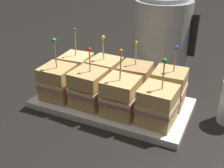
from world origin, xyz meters
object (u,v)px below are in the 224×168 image
(sandwich_back_center_left, at_px, (105,75))
(kettle_steel, at_px, (162,33))
(sandwich_front_center_right, at_px, (121,97))
(sandwich_back_far_left, at_px, (77,70))
(sandwich_front_far_left, at_px, (58,82))
(sandwich_back_far_right, at_px, (169,88))
(serving_platter, at_px, (112,103))
(sandwich_front_far_right, at_px, (157,105))
(sandwich_front_center_left, at_px, (89,88))
(sandwich_back_center_right, at_px, (135,81))

(sandwich_back_center_left, height_order, kettle_steel, kettle_steel)
(sandwich_front_center_right, distance_m, sandwich_back_far_left, 0.21)
(sandwich_front_far_left, distance_m, sandwich_front_center_right, 0.19)
(sandwich_front_center_right, distance_m, sandwich_back_far_right, 0.14)
(serving_platter, xyz_separation_m, sandwich_front_far_right, (0.14, -0.05, 0.06))
(serving_platter, distance_m, sandwich_back_far_left, 0.16)
(sandwich_back_center_left, bearing_deg, sandwich_front_center_right, -46.39)
(sandwich_front_far_left, xyz_separation_m, kettle_steel, (0.18, 0.38, 0.06))
(sandwich_front_center_right, bearing_deg, kettle_steel, 91.41)
(serving_platter, relative_size, sandwich_front_center_left, 2.60)
(serving_platter, xyz_separation_m, sandwich_front_center_right, (0.05, -0.05, 0.06))
(sandwich_front_far_left, distance_m, sandwich_back_center_left, 0.14)
(sandwich_front_far_left, relative_size, kettle_steel, 0.65)
(serving_platter, xyz_separation_m, kettle_steel, (0.04, 0.33, 0.11))
(serving_platter, height_order, sandwich_front_center_left, sandwich_front_center_left)
(sandwich_front_center_left, bearing_deg, sandwich_front_far_right, -0.76)
(sandwich_front_center_left, bearing_deg, sandwich_back_center_left, 88.09)
(sandwich_back_far_left, distance_m, sandwich_back_center_right, 0.19)
(sandwich_front_far_right, height_order, kettle_steel, kettle_steel)
(sandwich_back_far_right, bearing_deg, sandwich_back_center_left, -179.39)
(serving_platter, bearing_deg, sandwich_front_far_right, -18.34)
(sandwich_back_center_right, relative_size, sandwich_back_far_right, 0.98)
(sandwich_front_center_left, xyz_separation_m, sandwich_back_far_left, (-0.09, 0.09, -0.00))
(sandwich_front_far_right, bearing_deg, sandwich_front_center_right, -178.76)
(sandwich_front_center_left, height_order, sandwich_front_far_right, sandwich_front_far_right)
(sandwich_back_far_left, relative_size, sandwich_back_center_right, 1.07)
(sandwich_back_far_right, bearing_deg, kettle_steel, 110.53)
(sandwich_front_far_right, distance_m, kettle_steel, 0.40)
(sandwich_front_far_left, xyz_separation_m, sandwich_front_center_left, (0.10, 0.00, 0.00))
(sandwich_front_center_right, height_order, sandwich_back_far_right, sandwich_front_center_right)
(kettle_steel, bearing_deg, sandwich_front_center_right, -88.59)
(sandwich_front_far_right, xyz_separation_m, sandwich_back_center_left, (-0.19, 0.09, 0.00))
(sandwich_front_center_right, bearing_deg, sandwich_front_far_left, 179.24)
(serving_platter, relative_size, sandwich_back_far_right, 2.53)
(sandwich_front_center_left, bearing_deg, kettle_steel, 77.30)
(sandwich_front_center_left, distance_m, sandwich_back_center_right, 0.13)
(serving_platter, xyz_separation_m, sandwich_back_far_right, (0.14, 0.05, 0.06))
(sandwich_front_center_left, height_order, sandwich_front_center_right, sandwich_front_center_right)
(sandwich_back_center_right, xyz_separation_m, kettle_steel, (-0.01, 0.28, 0.06))
(sandwich_front_far_right, bearing_deg, sandwich_front_far_left, 179.91)
(sandwich_front_center_right, bearing_deg, serving_platter, 133.75)
(sandwich_front_center_right, relative_size, sandwich_front_far_right, 1.05)
(sandwich_back_center_right, bearing_deg, sandwich_front_far_left, -154.20)
(kettle_steel, bearing_deg, sandwich_back_center_left, -106.00)
(sandwich_back_far_left, height_order, sandwich_back_center_right, sandwich_back_far_left)
(serving_platter, relative_size, kettle_steel, 1.57)
(sandwich_front_far_left, bearing_deg, kettle_steel, 64.49)
(sandwich_front_far_right, relative_size, sandwich_back_far_right, 1.01)
(sandwich_back_center_left, bearing_deg, sandwich_front_center_left, -91.91)
(sandwich_back_far_left, bearing_deg, serving_platter, -18.66)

